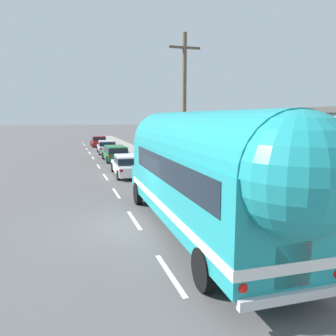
{
  "coord_description": "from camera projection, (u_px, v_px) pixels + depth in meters",
  "views": [
    {
      "loc": [
        -2.37,
        -11.6,
        3.97
      ],
      "look_at": [
        1.57,
        1.37,
        1.87
      ],
      "focal_mm": 35.81,
      "sensor_mm": 36.0,
      "label": 1
    }
  ],
  "objects": [
    {
      "name": "ground_plane",
      "position": [
        138.0,
        226.0,
        12.25
      ],
      "size": [
        300.0,
        300.0,
        0.0
      ],
      "primitive_type": "plane",
      "color": "#565454"
    },
    {
      "name": "lane_markings",
      "position": [
        136.0,
        171.0,
        24.69
      ],
      "size": [
        3.63,
        80.0,
        0.01
      ],
      "color": "silver",
      "rests_on": "ground"
    },
    {
      "name": "sidewalk_slab",
      "position": [
        177.0,
        173.0,
        23.1
      ],
      "size": [
        2.75,
        90.0,
        0.15
      ],
      "primitive_type": "cube",
      "color": "gray",
      "rests_on": "ground"
    },
    {
      "name": "utility_pole",
      "position": [
        184.0,
        108.0,
        18.87
      ],
      "size": [
        1.8,
        0.24,
        8.5
      ],
      "color": "brown",
      "rests_on": "ground"
    },
    {
      "name": "painted_bus",
      "position": [
        203.0,
        169.0,
        10.58
      ],
      "size": [
        2.74,
        12.51,
        4.12
      ],
      "color": "teal",
      "rests_on": "ground"
    },
    {
      "name": "car_lead",
      "position": [
        129.0,
        164.0,
        22.66
      ],
      "size": [
        2.08,
        4.8,
        1.37
      ],
      "color": "white",
      "rests_on": "ground"
    },
    {
      "name": "car_second",
      "position": [
        115.0,
        152.0,
        29.79
      ],
      "size": [
        1.98,
        4.45,
        1.37
      ],
      "color": "#196633",
      "rests_on": "ground"
    },
    {
      "name": "car_third",
      "position": [
        107.0,
        147.0,
        36.13
      ],
      "size": [
        2.02,
        4.53,
        1.37
      ],
      "color": "silver",
      "rests_on": "ground"
    },
    {
      "name": "car_fourth",
      "position": [
        99.0,
        141.0,
        44.43
      ],
      "size": [
        1.93,
        4.39,
        1.37
      ],
      "color": "#A5191E",
      "rests_on": "ground"
    }
  ]
}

